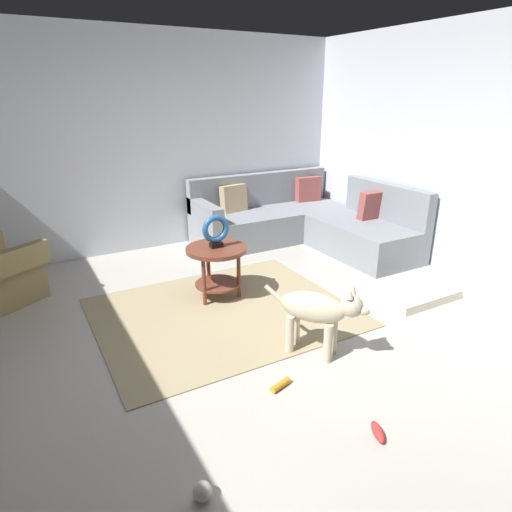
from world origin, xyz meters
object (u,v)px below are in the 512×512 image
dog_bed_mat (411,292)px  dog_toy_bone (378,432)px  dog_toy_ball (202,491)px  side_table (217,259)px  dog (318,311)px  torus_sculpture (216,230)px  sectional_couch (304,223)px  dog_toy_rope (280,385)px

dog_bed_mat → dog_toy_bone: 2.14m
dog_toy_ball → dog_toy_bone: (1.10, -0.11, -0.02)m
side_table → dog: (0.25, -1.32, -0.04)m
torus_sculpture → dog_bed_mat: torus_sculpture is taller
sectional_couch → side_table: size_ratio=3.75×
dog_bed_mat → dog: (-1.49, -0.37, 0.33)m
sectional_couch → dog_toy_rope: bearing=-127.9°
torus_sculpture → dog: bearing=-79.3°
side_table → dog_toy_rope: side_table is taller
sectional_couch → dog_toy_bone: bearing=-118.0°
dog → dog_toy_rope: bearing=-9.7°
side_table → dog: size_ratio=0.83×
dog_toy_ball → dog_toy_bone: bearing=-5.7°
dog_toy_bone → dog_bed_mat: bearing=37.1°
dog_toy_ball → dog_toy_bone: dog_toy_ball is taller
dog_bed_mat → dog_toy_ball: 3.04m
dog_toy_rope → dog_toy_bone: dog_toy_bone is taller
side_table → dog_toy_ball: (-1.07, -2.13, -0.37)m
torus_sculpture → dog: 1.39m
dog_toy_ball → side_table: bearing=63.4°
sectional_couch → dog: sectional_couch is taller
sectional_couch → dog_toy_ball: size_ratio=22.00×
torus_sculpture → sectional_couch: bearing=29.4°
sectional_couch → dog: size_ratio=3.13×
torus_sculpture → dog_toy_bone: torus_sculpture is taller
sectional_couch → dog_toy_bone: 3.66m
dog_toy_rope → dog_toy_bone: size_ratio=0.94×
dog → dog_toy_ball: 1.58m
side_table → dog: bearing=-79.3°
torus_sculpture → dog_toy_rope: torus_sculpture is taller
dog_toy_ball → dog_toy_rope: 1.01m
dog_toy_ball → dog_toy_rope: bearing=34.4°
dog_toy_ball → dog: bearing=31.5°
dog_bed_mat → dog_toy_bone: bearing=-142.9°
side_table → torus_sculpture: bearing=180.0°
dog → dog_bed_mat: bearing=158.5°
side_table → dog_toy_ball: bearing=-116.6°
dog → dog_toy_rope: (-0.48, -0.23, -0.35)m
dog_bed_mat → dog_toy_ball: size_ratio=7.82×
torus_sculpture → dog_toy_ball: size_ratio=3.19×
torus_sculpture → dog: torus_sculpture is taller
dog_toy_rope → side_table: bearing=81.5°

